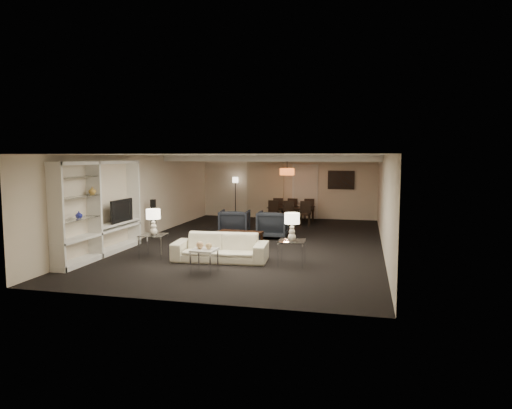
{
  "coord_description": "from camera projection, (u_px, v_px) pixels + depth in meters",
  "views": [
    {
      "loc": [
        2.98,
        -12.52,
        2.45
      ],
      "look_at": [
        0.0,
        0.0,
        1.1
      ],
      "focal_mm": 32.0,
      "sensor_mm": 36.0,
      "label": 1
    }
  ],
  "objects": [
    {
      "name": "floor",
      "position": [
        256.0,
        243.0,
        13.06
      ],
      "size": [
        11.0,
        11.0,
        0.0
      ],
      "primitive_type": "plane",
      "color": "black",
      "rests_on": "ground"
    },
    {
      "name": "ceiling",
      "position": [
        256.0,
        155.0,
        12.8
      ],
      "size": [
        7.0,
        11.0,
        0.02
      ],
      "primitive_type": "cube",
      "color": "silver",
      "rests_on": "ground"
    },
    {
      "name": "wall_back",
      "position": [
        288.0,
        187.0,
        18.25
      ],
      "size": [
        7.0,
        0.02,
        2.5
      ],
      "primitive_type": "cube",
      "color": "beige",
      "rests_on": "ground"
    },
    {
      "name": "wall_front",
      "position": [
        180.0,
        229.0,
        7.6
      ],
      "size": [
        7.0,
        0.02,
        2.5
      ],
      "primitive_type": "cube",
      "color": "beige",
      "rests_on": "ground"
    },
    {
      "name": "wall_left",
      "position": [
        143.0,
        197.0,
        13.73
      ],
      "size": [
        0.02,
        11.0,
        2.5
      ],
      "primitive_type": "cube",
      "color": "beige",
      "rests_on": "ground"
    },
    {
      "name": "wall_right",
      "position": [
        384.0,
        202.0,
        12.12
      ],
      "size": [
        0.02,
        11.0,
        2.5
      ],
      "primitive_type": "cube",
      "color": "beige",
      "rests_on": "ground"
    },
    {
      "name": "ceiling_soffit",
      "position": [
        279.0,
        158.0,
        16.19
      ],
      "size": [
        7.0,
        4.0,
        0.2
      ],
      "primitive_type": "cube",
      "color": "silver",
      "rests_on": "ceiling"
    },
    {
      "name": "curtains",
      "position": [
        265.0,
        188.0,
        18.38
      ],
      "size": [
        1.5,
        0.12,
        2.4
      ],
      "primitive_type": "cube",
      "color": "beige",
      "rests_on": "wall_back"
    },
    {
      "name": "door",
      "position": [
        305.0,
        192.0,
        18.08
      ],
      "size": [
        0.9,
        0.05,
        2.1
      ],
      "primitive_type": "cube",
      "color": "silver",
      "rests_on": "wall_back"
    },
    {
      "name": "painting",
      "position": [
        341.0,
        180.0,
        17.69
      ],
      "size": [
        0.95,
        0.04,
        0.65
      ],
      "primitive_type": "cube",
      "color": "#142D38",
      "rests_on": "wall_back"
    },
    {
      "name": "media_unit",
      "position": [
        100.0,
        209.0,
        11.18
      ],
      "size": [
        0.38,
        3.4,
        2.35
      ],
      "primitive_type": null,
      "color": "white",
      "rests_on": "wall_left"
    },
    {
      "name": "pendant_light",
      "position": [
        287.0,
        172.0,
        16.17
      ],
      "size": [
        0.52,
        0.52,
        0.24
      ],
      "primitive_type": "cylinder",
      "color": "#D8591E",
      "rests_on": "ceiling_soffit"
    },
    {
      "name": "sofa",
      "position": [
        220.0,
        248.0,
        10.73
      ],
      "size": [
        2.26,
        1.03,
        0.64
      ],
      "primitive_type": "imported",
      "rotation": [
        0.0,
        0.0,
        0.08
      ],
      "color": "beige",
      "rests_on": "floor"
    },
    {
      "name": "coffee_table",
      "position": [
        239.0,
        240.0,
        12.29
      ],
      "size": [
        1.27,
        0.81,
        0.43
      ],
      "primitive_type": null,
      "rotation": [
        0.0,
        0.0,
        -0.09
      ],
      "color": "black",
      "rests_on": "floor"
    },
    {
      "name": "armchair_left",
      "position": [
        235.0,
        223.0,
        14.05
      ],
      "size": [
        0.97,
        1.0,
        0.82
      ],
      "primitive_type": "imported",
      "rotation": [
        0.0,
        0.0,
        3.26
      ],
      "color": "black",
      "rests_on": "floor"
    },
    {
      "name": "armchair_right",
      "position": [
        273.0,
        225.0,
        13.78
      ],
      "size": [
        0.9,
        0.93,
        0.82
      ],
      "primitive_type": "imported",
      "rotation": [
        0.0,
        0.0,
        3.17
      ],
      "color": "black",
      "rests_on": "floor"
    },
    {
      "name": "side_table_left",
      "position": [
        154.0,
        246.0,
        11.13
      ],
      "size": [
        0.65,
        0.65,
        0.56
      ],
      "primitive_type": null,
      "rotation": [
        0.0,
        0.0,
        0.08
      ],
      "color": "silver",
      "rests_on": "floor"
    },
    {
      "name": "side_table_right",
      "position": [
        292.0,
        253.0,
        10.34
      ],
      "size": [
        0.62,
        0.62,
        0.56
      ],
      "primitive_type": null,
      "rotation": [
        0.0,
        0.0,
        0.03
      ],
      "color": "white",
      "rests_on": "floor"
    },
    {
      "name": "table_lamp_left",
      "position": [
        153.0,
        222.0,
        11.06
      ],
      "size": [
        0.36,
        0.36,
        0.63
      ],
      "primitive_type": null,
      "rotation": [
        0.0,
        0.0,
        0.06
      ],
      "color": "white",
      "rests_on": "side_table_left"
    },
    {
      "name": "table_lamp_right",
      "position": [
        292.0,
        227.0,
        10.28
      ],
      "size": [
        0.36,
        0.36,
        0.63
      ],
      "primitive_type": null,
      "rotation": [
        0.0,
        0.0,
        -0.06
      ],
      "color": "beige",
      "rests_on": "side_table_right"
    },
    {
      "name": "marble_table",
      "position": [
        204.0,
        261.0,
        9.67
      ],
      "size": [
        0.53,
        0.53,
        0.5
      ],
      "primitive_type": null,
      "rotation": [
        0.0,
        0.0,
        -0.04
      ],
      "color": "white",
      "rests_on": "floor"
    },
    {
      "name": "gold_gourd_a",
      "position": [
        200.0,
        245.0,
        9.66
      ],
      "size": [
        0.16,
        0.16,
        0.16
      ],
      "primitive_type": "sphere",
      "color": "tan",
      "rests_on": "marble_table"
    },
    {
      "name": "gold_gourd_b",
      "position": [
        209.0,
        246.0,
        9.62
      ],
      "size": [
        0.14,
        0.14,
        0.14
      ],
      "primitive_type": "sphere",
      "color": "#EEC17E",
      "rests_on": "marble_table"
    },
    {
      "name": "television",
      "position": [
        118.0,
        211.0,
        11.93
      ],
      "size": [
        1.03,
        0.13,
        0.59
      ],
      "primitive_type": "imported",
      "rotation": [
        0.0,
        0.0,
        1.57
      ],
      "color": "black",
      "rests_on": "media_unit"
    },
    {
      "name": "vase_blue",
      "position": [
        79.0,
        215.0,
        10.34
      ],
      "size": [
        0.16,
        0.16,
        0.16
      ],
      "primitive_type": "imported",
      "color": "#222897",
      "rests_on": "media_unit"
    },
    {
      "name": "vase_amber",
      "position": [
        92.0,
        191.0,
        10.83
      ],
      "size": [
        0.17,
        0.17,
        0.18
      ],
      "primitive_type": "imported",
      "color": "gold",
      "rests_on": "media_unit"
    },
    {
      "name": "floor_speaker",
      "position": [
        153.0,
        219.0,
        13.77
      ],
      "size": [
        0.13,
        0.13,
        1.17
      ],
      "primitive_type": "cube",
      "rotation": [
        0.0,
        0.0,
        -0.04
      ],
      "color": "black",
      "rests_on": "floor"
    },
    {
      "name": "dining_table",
      "position": [
        291.0,
        215.0,
        16.99
      ],
      "size": [
        1.69,
        0.99,
        0.58
      ],
      "primitive_type": "imported",
      "rotation": [
        0.0,
        0.0,
        -0.04
      ],
      "color": "black",
      "rests_on": "floor"
    },
    {
      "name": "chair_nl",
      "position": [
        272.0,
        213.0,
        16.49
      ],
      "size": [
        0.45,
        0.45,
        0.86
      ],
      "primitive_type": null,
      "rotation": [
        0.0,
        0.0,
        -0.13
      ],
      "color": "black",
      "rests_on": "floor"
    },
    {
      "name": "chair_nm",
      "position": [
        288.0,
        213.0,
        16.35
      ],
      "size": [
        0.44,
        0.44,
        0.86
      ],
      "primitive_type": null,
      "rotation": [
        0.0,
        0.0,
        0.11
      ],
      "color": "black",
      "rests_on": "floor"
    },
    {
      "name": "chair_nr",
      "position": [
        305.0,
        214.0,
        16.21
      ],
      "size": [
        0.41,
        0.41,
        0.86
      ],
      "primitive_type": null,
      "rotation": [
        0.0,
        0.0,
        -0.02
      ],
      "color": "black",
      "rests_on": "floor"
    },
    {
      "name": "chair_fl",
      "position": [
        278.0,
        209.0,
        17.75
      ],
      "size": [
        0.44,
        0.44,
        0.86
      ],
      "primitive_type": null,
      "rotation": [
        0.0,
        0.0,
        3.26
      ],
      "color": "black",
      "rests_on": "floor"
    },
    {
      "name": "chair_fm",
      "position": [
        294.0,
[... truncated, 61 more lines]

